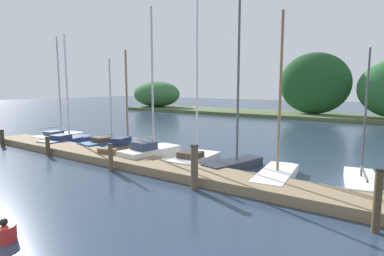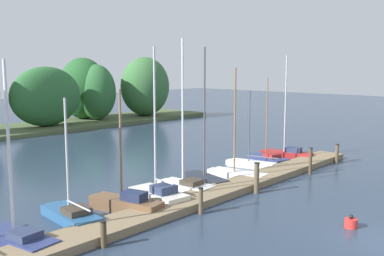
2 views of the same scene
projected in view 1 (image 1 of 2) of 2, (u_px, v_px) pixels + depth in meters
dock_pier at (169, 168)px, 13.37m from camera, size 26.97×1.80×0.35m
far_shore at (370, 91)px, 33.25m from camera, size 57.16×8.88×7.49m
sailboat_0 at (60, 135)px, 21.50m from camera, size 1.47×3.39×6.86m
sailboat_1 at (68, 138)px, 19.82m from camera, size 1.66×3.64×6.75m
sailboat_2 at (110, 142)px, 18.93m from camera, size 1.61×3.70×5.19m
sailboat_3 at (126, 146)px, 16.97m from camera, size 1.72×3.78×5.50m
sailboat_4 at (151, 151)px, 15.78m from camera, size 1.62×3.45×7.38m
sailboat_5 at (195, 156)px, 14.78m from camera, size 1.51×3.26×7.87m
sailboat_6 at (236, 160)px, 13.89m from camera, size 1.63×3.34×7.50m
sailboat_7 at (277, 172)px, 12.25m from camera, size 1.60×3.71×6.39m
sailboat_8 at (361, 181)px, 11.41m from camera, size 1.61×3.57×4.95m
mooring_piling_0 at (2, 138)px, 19.31m from camera, size 0.27×0.27×1.00m
mooring_piling_1 at (48, 146)px, 16.62m from camera, size 0.25×0.25×1.00m
mooring_piling_2 at (111, 157)px, 13.54m from camera, size 0.23×0.23×1.19m
mooring_piling_3 at (194, 167)px, 11.03m from camera, size 0.29×0.29×1.61m
mooring_piling_4 at (377, 201)px, 7.78m from camera, size 0.22×0.22×1.63m
channel_buoy_1 at (4, 233)px, 7.44m from camera, size 0.52×0.52×0.55m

